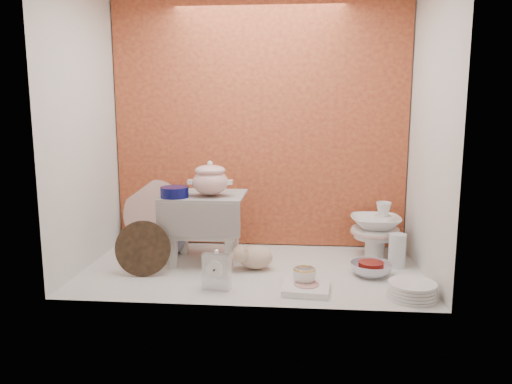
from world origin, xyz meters
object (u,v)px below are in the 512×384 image
soup_tureen (210,178)px  plush_pig (255,257)px  step_stool (205,228)px  crystal_bowl (371,269)px  floral_platter (154,213)px  gold_rim_teacup (304,276)px  dinner_plate_stack (412,290)px  blue_white_vase (170,232)px  mantel_clock (217,270)px  porcelain_tower (375,229)px

soup_tureen → plush_pig: size_ratio=0.99×
step_stool → crystal_bowl: step_stool is taller
soup_tureen → plush_pig: bearing=-14.6°
floral_platter → crystal_bowl: floral_platter is taller
step_stool → gold_rim_teacup: size_ratio=4.02×
dinner_plate_stack → crystal_bowl: bearing=116.5°
soup_tureen → blue_white_vase: size_ratio=0.96×
gold_rim_teacup → dinner_plate_stack: (0.49, -0.10, -0.02)m
soup_tureen → crystal_bowl: soup_tureen is taller
mantel_clock → porcelain_tower: size_ratio=0.60×
gold_rim_teacup → dinner_plate_stack: gold_rim_teacup is taller
dinner_plate_stack → porcelain_tower: (-0.08, 0.63, 0.13)m
soup_tureen → floral_platter: soup_tureen is taller
plush_pig → dinner_plate_stack: size_ratio=1.01×
plush_pig → porcelain_tower: bearing=16.1°
floral_platter → dinner_plate_stack: (1.43, -0.76, -0.17)m
crystal_bowl → porcelain_tower: bearing=78.7°
plush_pig → floral_platter: bearing=140.6°
floral_platter → porcelain_tower: size_ratio=1.28×
blue_white_vase → mantel_clock: bearing=-57.2°
step_stool → mantel_clock: size_ratio=2.27×
gold_rim_teacup → dinner_plate_stack: bearing=-10.9°
step_stool → dinner_plate_stack: 1.15m
blue_white_vase → floral_platter: bearing=134.0°
floral_platter → gold_rim_teacup: 1.16m
floral_platter → blue_white_vase: (0.14, -0.15, -0.08)m
floral_platter → plush_pig: (0.68, -0.43, -0.13)m
floral_platter → blue_white_vase: bearing=-46.0°
mantel_clock → porcelain_tower: 1.03m
plush_pig → crystal_bowl: 0.61m
mantel_clock → plush_pig: bearing=72.4°
floral_platter → crystal_bowl: bearing=-20.2°
blue_white_vase → crystal_bowl: size_ratio=1.14×
floral_platter → crystal_bowl: 1.38m
floral_platter → porcelain_tower: bearing=-5.8°
floral_platter → mantel_clock: (0.52, -0.73, -0.11)m
blue_white_vase → gold_rim_teacup: bearing=-33.3°
crystal_bowl → porcelain_tower: (0.07, 0.33, 0.13)m
step_stool → floral_platter: 0.49m
porcelain_tower → floral_platter: bearing=174.2°
floral_platter → mantel_clock: size_ratio=2.15×
blue_white_vase → plush_pig: 0.61m
plush_pig → step_stool: bearing=150.2°
step_stool → gold_rim_teacup: bearing=-33.1°
crystal_bowl → porcelain_tower: size_ratio=0.66×
soup_tureen → crystal_bowl: size_ratio=1.09×
blue_white_vase → gold_rim_teacup: (0.80, -0.52, -0.07)m
crystal_bowl → dinner_plate_stack: bearing=-63.5°
step_stool → plush_pig: bearing=-22.4°
soup_tureen → floral_platter: (-0.43, 0.36, -0.28)m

